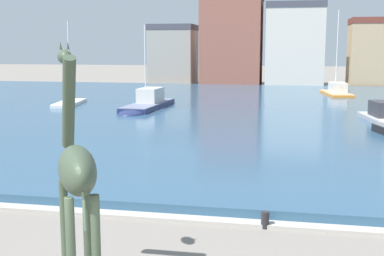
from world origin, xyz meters
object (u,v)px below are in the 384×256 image
(sailboat_orange, at_px, (336,93))
(sailboat_navy, at_px, (146,106))
(giraffe_statue, at_px, (76,173))
(mooring_bollard, at_px, (265,220))
(sailboat_white, at_px, (71,104))

(sailboat_orange, relative_size, sailboat_navy, 0.97)
(giraffe_statue, bearing_deg, sailboat_orange, 79.19)
(sailboat_orange, bearing_deg, sailboat_navy, -134.41)
(giraffe_statue, bearing_deg, sailboat_navy, 103.88)
(sailboat_orange, xyz_separation_m, mooring_bollard, (-5.28, -41.12, -0.32))
(sailboat_orange, height_order, mooring_bollard, sailboat_orange)
(sailboat_orange, xyz_separation_m, sailboat_navy, (-16.15, -16.49, 0.07))
(sailboat_orange, distance_m, mooring_bollard, 41.46)
(giraffe_statue, distance_m, sailboat_navy, 30.65)
(giraffe_statue, xyz_separation_m, sailboat_orange, (8.82, 46.18, -2.18))
(sailboat_orange, bearing_deg, giraffe_statue, -100.81)
(sailboat_white, bearing_deg, giraffe_statue, -65.00)
(sailboat_white, xyz_separation_m, mooring_bollard, (18.34, -26.67, -0.13))
(giraffe_statue, height_order, sailboat_orange, sailboat_orange)
(sailboat_orange, bearing_deg, mooring_bollard, -97.32)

